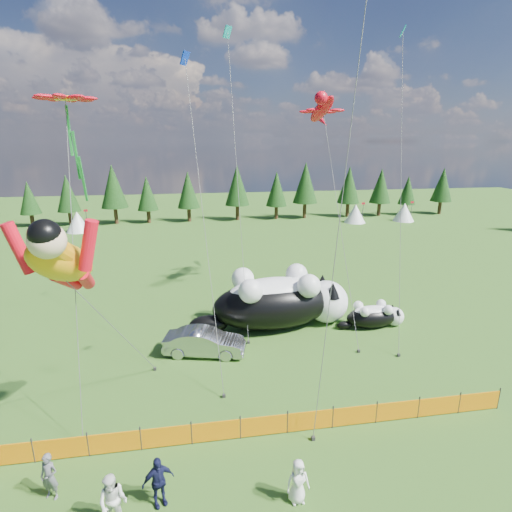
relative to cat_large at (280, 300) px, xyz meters
The scene contains 18 objects.
ground 7.87m from the cat_large, 112.48° to the right, with size 160.00×160.00×0.00m, color #14370A.
safety_fence 10.57m from the cat_large, 106.19° to the right, with size 22.06×0.06×1.10m.
tree_line 38.11m from the cat_large, 94.41° to the left, with size 90.00×4.00×8.00m, color black, non-canonical shape.
festival_tents 33.92m from the cat_large, 76.22° to the left, with size 50.00×3.20×2.80m, color white, non-canonical shape.
cat_large is the anchor object (origin of this frame).
cat_small 6.40m from the cat_large, ahead, with size 4.66×1.68×1.69m.
car 5.98m from the cat_large, 150.48° to the right, with size 1.63×4.67×1.54m, color #A7A8AC.
spectator_a 16.02m from the cat_large, 132.23° to the right, with size 0.64×0.42×1.76m, color #5B5B60.
spectator_b 15.77m from the cat_large, 122.19° to the right, with size 0.95×0.56×1.95m, color white.
spectator_c 14.57m from the cat_large, 118.95° to the right, with size 1.10×0.56×1.88m, color #15183C.
spectator_e 13.61m from the cat_large, 100.03° to the right, with size 0.81×0.52×1.65m, color white.
superhero_kite 15.17m from the cat_large, 136.35° to the right, with size 4.90×8.12×10.89m.
gecko_kite 14.18m from the cat_large, 53.90° to the left, with size 3.04×12.92×17.14m.
flower_kite 16.47m from the cat_large, 155.60° to the right, with size 3.30×6.37×14.33m.
diamond_kite_a 14.66m from the cat_large, behind, with size 1.58×8.31×18.00m.
diamond_kite_b 18.15m from the cat_large, 18.42° to the left, with size 3.17×8.97×20.76m.
diamond_kite_c 17.01m from the cat_large, 87.35° to the right, with size 1.95×1.49×17.57m.
diamond_kite_d 17.70m from the cat_large, 112.08° to the left, with size 0.99×9.20×20.93m.
Camera 1 is at (-2.60, -16.83, 11.94)m, focal length 28.00 mm.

